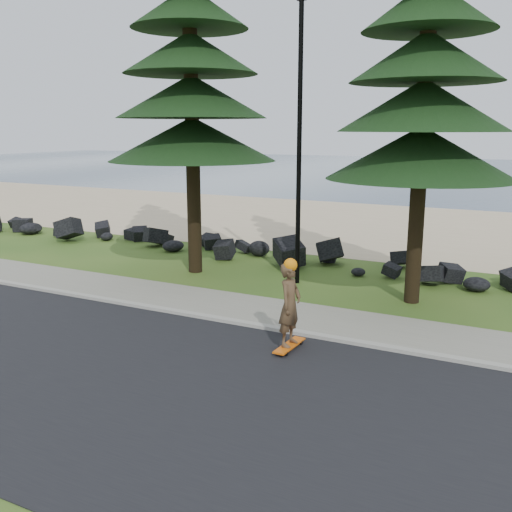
{
  "coord_description": "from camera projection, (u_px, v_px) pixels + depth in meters",
  "views": [
    {
      "loc": [
        6.35,
        -12.23,
        4.59
      ],
      "look_at": [
        0.22,
        0.0,
        1.5
      ],
      "focal_mm": 40.0,
      "sensor_mm": 36.0,
      "label": 1
    }
  ],
  "objects": [
    {
      "name": "seawall_boulders",
      "position": [
        324.0,
        266.0,
        19.33
      ],
      "size": [
        60.0,
        2.4,
        1.1
      ],
      "primitive_type": null,
      "color": "black",
      "rests_on": "ground"
    },
    {
      "name": "sidewalk",
      "position": [
        252.0,
        309.0,
        14.62
      ],
      "size": [
        160.0,
        2.0,
        0.08
      ],
      "primitive_type": "cube",
      "color": "gray",
      "rests_on": "ground"
    },
    {
      "name": "road",
      "position": [
        136.0,
        381.0,
        10.52
      ],
      "size": [
        160.0,
        7.0,
        0.02
      ],
      "primitive_type": "cube",
      "color": "black",
      "rests_on": "ground"
    },
    {
      "name": "skateboarder",
      "position": [
        290.0,
        305.0,
        11.81
      ],
      "size": [
        0.45,
        1.07,
        1.97
      ],
      "rotation": [
        0.0,
        0.0,
        1.52
      ],
      "color": "orange",
      "rests_on": "ground"
    },
    {
      "name": "ground",
      "position": [
        248.0,
        313.0,
        14.45
      ],
      "size": [
        160.0,
        160.0,
        0.0
      ],
      "primitive_type": "plane",
      "color": "#33591C",
      "rests_on": "ground"
    },
    {
      "name": "ocean",
      "position": [
        475.0,
        173.0,
        58.91
      ],
      "size": [
        160.0,
        58.0,
        0.01
      ],
      "primitive_type": "cube",
      "color": "#32485F",
      "rests_on": "ground"
    },
    {
      "name": "kerb",
      "position": [
        231.0,
        321.0,
        13.65
      ],
      "size": [
        160.0,
        0.2,
        0.1
      ],
      "primitive_type": "cube",
      "color": "#A6A395",
      "rests_on": "ground"
    },
    {
      "name": "beach_sand",
      "position": [
        388.0,
        226.0,
        27.09
      ],
      "size": [
        160.0,
        15.0,
        0.01
      ],
      "primitive_type": "cube",
      "color": "tan",
      "rests_on": "ground"
    },
    {
      "name": "lamp_post",
      "position": [
        299.0,
        144.0,
        16.33
      ],
      "size": [
        0.25,
        0.14,
        8.14
      ],
      "color": "black",
      "rests_on": "ground"
    }
  ]
}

